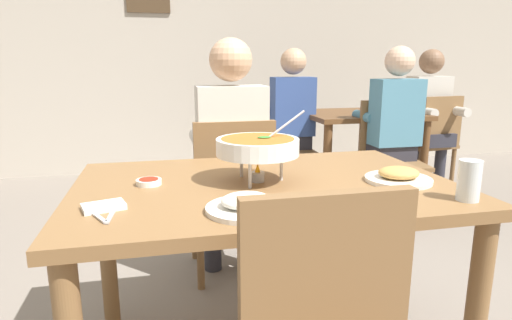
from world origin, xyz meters
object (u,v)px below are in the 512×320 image
object	(u,v)px
chair_bg_middle	(432,138)
patron_bg_left	(393,122)
curry_bowl	(258,147)
dining_table_far	(360,128)
drink_glass	(469,183)
sauce_dish	(149,182)
rice_plate	(246,205)
diner_main	(231,146)
appetizer_plate	(398,176)
chair_diner_main	(232,190)
chair_bg_right	(284,140)
patron_bg_middle	(430,112)
patron_bg_right	(291,115)
chair_bg_left	(389,152)
dining_table_main	(265,209)

from	to	relation	value
chair_bg_middle	patron_bg_left	size ratio (longest dim) A/B	0.69
curry_bowl	dining_table_far	world-z (taller)	curry_bowl
chair_bg_middle	patron_bg_left	bearing A→B (deg)	-145.61
dining_table_far	patron_bg_left	distance (m)	0.55
curry_bowl	drink_glass	size ratio (longest dim) A/B	2.56
sauce_dish	dining_table_far	world-z (taller)	sauce_dish
rice_plate	diner_main	bearing A→B (deg)	83.09
appetizer_plate	chair_bg_middle	bearing A→B (deg)	52.38
chair_diner_main	appetizer_plate	xyz separation A→B (m)	(0.48, -0.84, 0.27)
curry_bowl	chair_bg_middle	distance (m)	2.89
curry_bowl	chair_bg_right	bearing A→B (deg)	71.15
curry_bowl	rice_plate	world-z (taller)	curry_bowl
patron_bg_middle	dining_table_far	bearing A→B (deg)	178.19
patron_bg_left	rice_plate	bearing A→B (deg)	-130.22
sauce_dish	patron_bg_right	size ratio (longest dim) A/B	0.07
chair_bg_left	patron_bg_middle	bearing A→B (deg)	36.99
chair_bg_right	patron_bg_right	distance (m)	0.25
diner_main	sauce_dish	xyz separation A→B (m)	(-0.41, -0.71, 0.02)
appetizer_plate	chair_bg_left	size ratio (longest dim) A/B	0.27
diner_main	curry_bowl	bearing A→B (deg)	-91.84
curry_bowl	drink_glass	world-z (taller)	curry_bowl
chair_diner_main	chair_bg_left	world-z (taller)	same
dining_table_main	rice_plate	bearing A→B (deg)	-113.78
curry_bowl	dining_table_far	size ratio (longest dim) A/B	0.33
diner_main	drink_glass	xyz separation A→B (m)	(0.57, -1.12, 0.07)
chair_bg_left	patron_bg_middle	xyz separation A→B (m)	(0.69, 0.52, 0.24)
diner_main	patron_bg_right	bearing A→B (deg)	60.41
dining_table_far	patron_bg_left	world-z (taller)	patron_bg_left
dining_table_far	patron_bg_right	distance (m)	0.64
chair_bg_left	chair_diner_main	bearing A→B (deg)	-151.22
chair_bg_left	patron_bg_left	size ratio (longest dim) A/B	0.69
rice_plate	dining_table_main	bearing A→B (deg)	66.22
drink_glass	patron_bg_left	world-z (taller)	patron_bg_left
dining_table_far	patron_bg_right	bearing A→B (deg)	173.44
chair_diner_main	sauce_dish	size ratio (longest dim) A/B	10.00
patron_bg_middle	rice_plate	bearing A→B (deg)	-133.53
chair_bg_right	patron_bg_left	size ratio (longest dim) A/B	0.69
rice_plate	patron_bg_left	bearing A→B (deg)	49.78
curry_bowl	sauce_dish	distance (m)	0.41
rice_plate	dining_table_far	size ratio (longest dim) A/B	0.24
appetizer_plate	chair_bg_left	bearing A→B (deg)	60.74
rice_plate	patron_bg_right	world-z (taller)	patron_bg_right
chair_bg_middle	dining_table_main	bearing A→B (deg)	-136.48
dining_table_main	rice_plate	size ratio (longest dim) A/B	5.66
appetizer_plate	sauce_dish	distance (m)	0.91
chair_diner_main	chair_bg_left	size ratio (longest dim) A/B	1.00
dining_table_main	chair_diner_main	bearing A→B (deg)	90.00
diner_main	chair_bg_right	size ratio (longest dim) A/B	1.46
appetizer_plate	patron_bg_left	xyz separation A→B (m)	(0.91, 1.60, -0.03)
curry_bowl	appetizer_plate	world-z (taller)	curry_bowl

